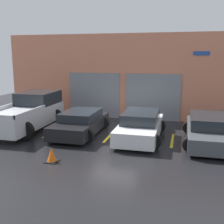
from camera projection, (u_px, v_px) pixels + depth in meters
ground_plane at (114, 131)px, 14.69m from camera, size 28.00×28.00×0.00m
shophouse_building at (127, 77)px, 17.31m from camera, size 15.57×0.68×5.17m
pickup_truck at (29, 113)px, 14.92m from camera, size 2.65×5.10×1.86m
sedan_white at (140, 126)px, 13.26m from camera, size 2.20×4.40×1.27m
sedan_side at (80, 123)px, 13.99m from camera, size 2.28×4.20×1.16m
van_right at (207, 130)px, 12.53m from camera, size 2.13×4.58×1.25m
parking_stripe_far_left at (2, 128)px, 15.18m from camera, size 0.12×2.20×0.01m
parking_stripe_left at (53, 132)px, 14.45m from camera, size 0.12×2.20×0.01m
parking_stripe_centre at (109, 136)px, 13.72m from camera, size 0.12×2.20×0.01m
parking_stripe_right at (172, 140)px, 12.98m from camera, size 0.12×2.20×0.01m
traffic_cone at (52, 155)px, 10.36m from camera, size 0.47×0.47×0.55m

